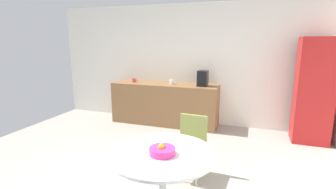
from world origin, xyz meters
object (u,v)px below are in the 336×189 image
object	(u,v)px
mug_red	(172,82)
coffee_maker	(203,78)
mug_white	(134,80)
chair_olive	(191,138)
locker_cabinet	(314,91)
mug_green	(200,84)
fruit_bowl	(162,151)
round_table	(163,165)

from	to	relation	value
mug_red	coffee_maker	world-z (taller)	coffee_maker
mug_white	coffee_maker	bearing A→B (deg)	0.50
coffee_maker	chair_olive	bearing A→B (deg)	-82.73
chair_olive	mug_white	size ratio (longest dim) A/B	6.43
mug_red	coffee_maker	size ratio (longest dim) A/B	0.40
locker_cabinet	mug_green	bearing A→B (deg)	178.81
locker_cabinet	mug_white	world-z (taller)	locker_cabinet
fruit_bowl	mug_white	size ratio (longest dim) A/B	1.99
locker_cabinet	mug_red	distance (m)	2.70
locker_cabinet	coffee_maker	xyz separation A→B (m)	(-2.02, 0.10, 0.12)
chair_olive	mug_green	distance (m)	1.96
chair_olive	coffee_maker	world-z (taller)	coffee_maker
chair_olive	coffee_maker	xyz separation A→B (m)	(-0.25, 1.94, 0.54)
locker_cabinet	mug_red	world-z (taller)	locker_cabinet
fruit_bowl	coffee_maker	distance (m)	2.96
locker_cabinet	chair_olive	size ratio (longest dim) A/B	2.28
fruit_bowl	mug_white	distance (m)	3.42
round_table	mug_white	size ratio (longest dim) A/B	8.28
locker_cabinet	chair_olive	distance (m)	2.59
round_table	coffee_maker	distance (m)	2.94
locker_cabinet	mug_white	bearing A→B (deg)	178.62
locker_cabinet	mug_green	size ratio (longest dim) A/B	14.64
fruit_bowl	mug_white	bearing A→B (deg)	121.04
locker_cabinet	mug_red	size ratio (longest dim) A/B	14.64
chair_olive	mug_white	world-z (taller)	mug_white
mug_green	coffee_maker	bearing A→B (deg)	59.62
round_table	mug_green	xyz separation A→B (m)	(-0.22, 2.84, 0.35)
round_table	coffee_maker	xyz separation A→B (m)	(-0.18, 2.89, 0.47)
round_table	mug_green	world-z (taller)	mug_green
round_table	coffee_maker	world-z (taller)	coffee_maker
coffee_maker	mug_white	bearing A→B (deg)	-179.50
mug_green	coffee_maker	size ratio (longest dim) A/B	0.40
chair_olive	mug_green	bearing A→B (deg)	98.49
round_table	mug_white	xyz separation A→B (m)	(-1.75, 2.88, 0.35)
locker_cabinet	coffee_maker	distance (m)	2.02
mug_white	mug_green	distance (m)	1.53
fruit_bowl	mug_red	bearing A→B (deg)	106.52
mug_green	coffee_maker	distance (m)	0.13
mug_red	mug_green	bearing A→B (deg)	-5.45
chair_olive	mug_white	bearing A→B (deg)	133.22
fruit_bowl	mug_red	xyz separation A→B (m)	(-0.87, 2.95, 0.17)
fruit_bowl	mug_green	distance (m)	2.90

